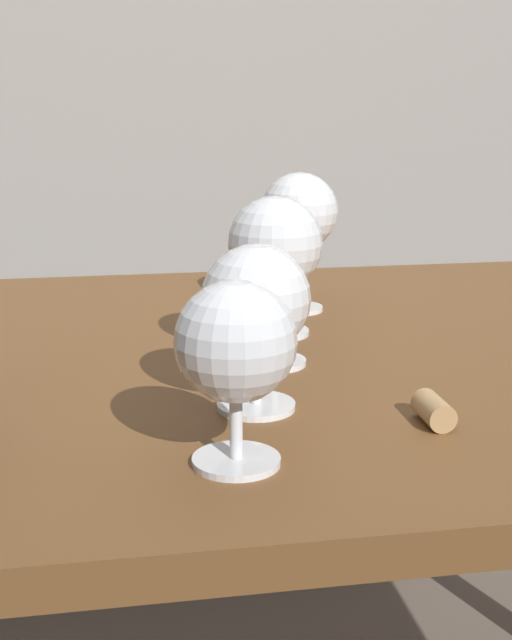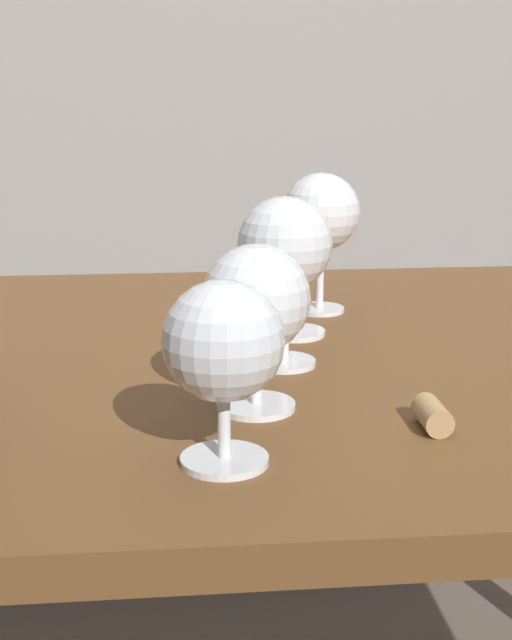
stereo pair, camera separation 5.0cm
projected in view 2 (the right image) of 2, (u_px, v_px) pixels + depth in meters
The scene contains 7 objects.
dining_table at pixel (299, 436), 0.89m from camera, with size 1.38×0.77×0.73m.
wine_glass_pinot at pixel (223, 344), 0.58m from camera, with size 0.08×0.08×0.13m.
wine_glass_amber at pixel (256, 302), 0.68m from camera, with size 0.09×0.09×0.13m.
wine_glass_empty at pixel (285, 248), 0.79m from camera, with size 0.09×0.09×0.16m.
wine_glass_cabernet at pixel (299, 249), 0.89m from camera, with size 0.07×0.07×0.13m.
wine_glass_port at pixel (321, 215), 0.99m from camera, with size 0.09×0.09×0.16m.
cork at pixel (432, 415), 0.66m from camera, with size 0.02×0.02×0.04m, color tan.
Camera 2 is at (-0.12, -0.83, 0.98)m, focal length 49.22 mm.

